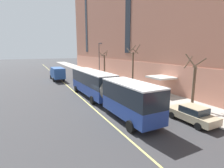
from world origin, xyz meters
TOP-DOWN VIEW (x-y plane):
  - ground_plane at (0.00, 0.00)m, footprint 260.00×260.00m
  - sidewalk at (9.01, 3.00)m, footprint 4.85×160.00m
  - city_bus at (0.44, 0.70)m, footprint 3.32×18.74m
  - parked_car_black_0 at (5.24, 26.84)m, footprint 1.97×4.45m
  - parked_car_green_1 at (5.36, 5.94)m, footprint 2.09×4.58m
  - parked_car_champagne_2 at (5.50, -7.82)m, footprint 2.12×4.64m
  - parked_car_champagne_5 at (5.30, 19.17)m, footprint 1.97×4.31m
  - box_truck at (-1.92, 20.89)m, footprint 2.42×7.35m
  - street_tree_mid_block at (8.58, -5.18)m, footprint 1.95×1.91m
  - street_tree_far_uptown at (8.63, 7.13)m, footprint 1.76×1.73m
  - street_tree_far_downtown at (8.59, 19.48)m, footprint 1.99×1.95m
  - street_lamp at (7.19, 18.95)m, footprint 0.36×1.48m
  - fire_hydrant at (7.09, -7.85)m, footprint 0.42×0.24m
  - lane_centerline at (-1.26, 3.00)m, footprint 0.16×140.00m

SIDE VIEW (x-z plane):
  - ground_plane at x=0.00m, z-range 0.00..0.00m
  - lane_centerline at x=-1.26m, z-range 0.00..0.01m
  - sidewalk at x=9.01m, z-range 0.00..0.15m
  - fire_hydrant at x=7.09m, z-range 0.13..0.85m
  - parked_car_champagne_5 at x=5.30m, z-range 0.00..1.56m
  - parked_car_black_0 at x=5.24m, z-range 0.00..1.56m
  - parked_car_green_1 at x=5.36m, z-range 0.00..1.56m
  - parked_car_champagne_2 at x=5.50m, z-range 0.00..1.56m
  - box_truck at x=-1.92m, z-range 0.23..3.05m
  - city_bus at x=0.44m, z-range 0.29..3.93m
  - street_tree_mid_block at x=8.58m, z-range 0.05..6.00m
  - street_tree_far_downtown at x=8.59m, z-range 0.09..6.43m
  - street_tree_far_uptown at x=8.63m, z-range 0.15..7.47m
  - street_lamp at x=7.19m, z-range 0.96..8.90m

